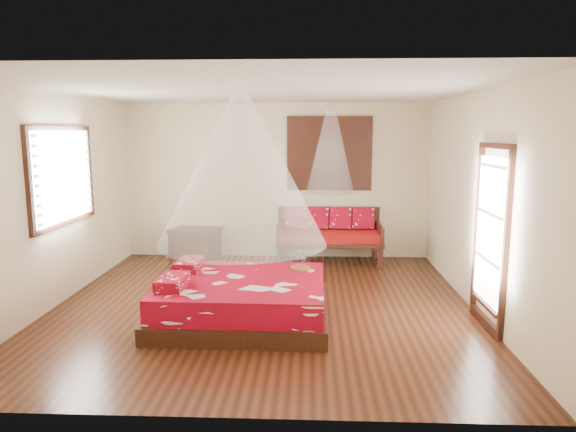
# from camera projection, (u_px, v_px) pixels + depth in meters

# --- Properties ---
(room) EXTENTS (5.54, 5.54, 2.84)m
(room) POSITION_uv_depth(u_px,v_px,m) (263.00, 201.00, 6.63)
(room) COLOR black
(room) RESTS_ON ground
(bed) EXTENTS (2.10, 1.90, 0.64)m
(bed) POSITION_uv_depth(u_px,v_px,m) (242.00, 299.00, 6.32)
(bed) COLOR black
(bed) RESTS_ON floor
(daybed) EXTENTS (1.83, 0.82, 0.96)m
(daybed) POSITION_uv_depth(u_px,v_px,m) (329.00, 233.00, 9.08)
(daybed) COLOR black
(daybed) RESTS_ON floor
(storage_chest) EXTENTS (0.93, 0.76, 0.56)m
(storage_chest) POSITION_uv_depth(u_px,v_px,m) (195.00, 244.00, 9.29)
(storage_chest) COLOR black
(storage_chest) RESTS_ON floor
(shutter_panel) EXTENTS (1.52, 0.06, 1.32)m
(shutter_panel) POSITION_uv_depth(u_px,v_px,m) (329.00, 154.00, 9.18)
(shutter_panel) COLOR black
(shutter_panel) RESTS_ON wall_back
(window_left) EXTENTS (0.10, 1.74, 1.34)m
(window_left) POSITION_uv_depth(u_px,v_px,m) (63.00, 176.00, 6.89)
(window_left) COLOR black
(window_left) RESTS_ON wall_left
(glazed_door) EXTENTS (0.08, 1.02, 2.16)m
(glazed_door) POSITION_uv_depth(u_px,v_px,m) (490.00, 237.00, 5.97)
(glazed_door) COLOR black
(glazed_door) RESTS_ON floor
(wine_tray) EXTENTS (0.27, 0.27, 0.22)m
(wine_tray) POSITION_uv_depth(u_px,v_px,m) (300.00, 265.00, 6.73)
(wine_tray) COLOR brown
(wine_tray) RESTS_ON bed
(mosquito_net_main) EXTENTS (2.04, 2.04, 1.80)m
(mosquito_net_main) POSITION_uv_depth(u_px,v_px,m) (241.00, 169.00, 6.06)
(mosquito_net_main) COLOR white
(mosquito_net_main) RESTS_ON ceiling
(mosquito_net_daybed) EXTENTS (0.82, 0.82, 1.50)m
(mosquito_net_daybed) POSITION_uv_depth(u_px,v_px,m) (330.00, 149.00, 8.71)
(mosquito_net_daybed) COLOR white
(mosquito_net_daybed) RESTS_ON ceiling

